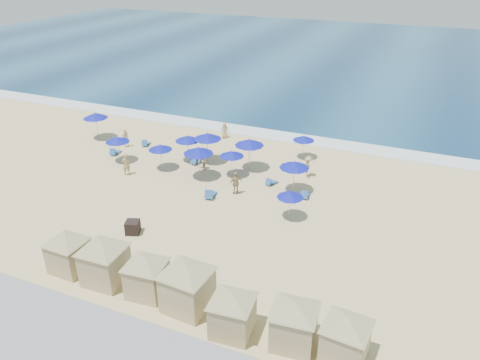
% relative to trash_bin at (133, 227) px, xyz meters
% --- Properties ---
extents(ground, '(160.00, 160.00, 0.00)m').
position_rel_trash_bin_xyz_m(ground, '(1.77, 4.53, -0.43)').
color(ground, '#D1BC84').
rests_on(ground, ground).
extents(ocean, '(160.00, 80.00, 0.06)m').
position_rel_trash_bin_xyz_m(ocean, '(1.77, 59.53, -0.40)').
color(ocean, navy).
rests_on(ocean, ground).
extents(surf_line, '(160.00, 2.50, 0.08)m').
position_rel_trash_bin_xyz_m(surf_line, '(1.77, 20.03, -0.39)').
color(surf_line, white).
rests_on(surf_line, ground).
extents(seawall, '(160.00, 6.10, 1.22)m').
position_rel_trash_bin_xyz_m(seawall, '(1.77, -8.97, 0.22)').
color(seawall, gray).
rests_on(seawall, ground).
extents(trash_bin, '(1.10, 1.10, 0.86)m').
position_rel_trash_bin_xyz_m(trash_bin, '(0.00, 0.00, 0.00)').
color(trash_bin, black).
rests_on(trash_bin, ground).
extents(cabana_0, '(4.07, 4.07, 2.55)m').
position_rel_trash_bin_xyz_m(cabana_0, '(-1.04, -4.59, 1.03)').
color(cabana_0, tan).
rests_on(cabana_0, ground).
extents(cabana_1, '(4.54, 4.54, 2.85)m').
position_rel_trash_bin_xyz_m(cabana_1, '(1.48, -4.61, 1.20)').
color(cabana_1, tan).
rests_on(cabana_1, ground).
extents(cabana_2, '(4.06, 4.06, 2.56)m').
position_rel_trash_bin_xyz_m(cabana_2, '(4.16, -4.59, 1.04)').
color(cabana_2, tan).
rests_on(cabana_2, ground).
extents(cabana_3, '(4.69, 4.69, 2.95)m').
position_rel_trash_bin_xyz_m(cabana_3, '(6.65, -4.69, 1.26)').
color(cabana_3, tan).
rests_on(cabana_3, ground).
extents(cabana_4, '(4.07, 4.07, 2.56)m').
position_rel_trash_bin_xyz_m(cabana_4, '(9.43, -5.36, 1.04)').
color(cabana_4, tan).
rests_on(cabana_4, ground).
extents(cabana_5, '(4.22, 4.22, 2.66)m').
position_rel_trash_bin_xyz_m(cabana_5, '(12.31, -4.90, 1.09)').
color(cabana_5, tan).
rests_on(cabana_5, ground).
extents(cabana_6, '(4.09, 4.09, 2.58)m').
position_rel_trash_bin_xyz_m(cabana_6, '(14.66, -4.85, 1.05)').
color(cabana_6, tan).
rests_on(cabana_6, ground).
extents(umbrella_0, '(2.33, 2.33, 2.66)m').
position_rel_trash_bin_xyz_m(umbrella_0, '(-12.77, 12.60, 1.87)').
color(umbrella_0, '#A5A8AD').
rests_on(umbrella_0, ground).
extents(umbrella_1, '(2.06, 2.06, 2.34)m').
position_rel_trash_bin_xyz_m(umbrella_1, '(-7.60, 8.96, 1.60)').
color(umbrella_1, '#A5A8AD').
rests_on(umbrella_1, ground).
extents(umbrella_2, '(1.97, 1.97, 2.24)m').
position_rel_trash_bin_xyz_m(umbrella_2, '(-3.47, 9.08, 1.51)').
color(umbrella_2, '#A5A8AD').
rests_on(umbrella_2, ground).
extents(umbrella_3, '(2.39, 2.39, 2.72)m').
position_rel_trash_bin_xyz_m(umbrella_3, '(-0.57, 11.88, 1.93)').
color(umbrella_3, '#A5A8AD').
rests_on(umbrella_3, ground).
extents(umbrella_4, '(2.11, 2.11, 2.40)m').
position_rel_trash_bin_xyz_m(umbrella_4, '(-2.22, 11.39, 1.65)').
color(umbrella_4, '#A5A8AD').
rests_on(umbrella_4, ground).
extents(umbrella_5, '(2.39, 2.39, 2.72)m').
position_rel_trash_bin_xyz_m(umbrella_5, '(0.17, 8.85, 1.93)').
color(umbrella_5, '#A5A8AD').
rests_on(umbrella_5, ground).
extents(umbrella_6, '(2.41, 2.41, 2.74)m').
position_rel_trash_bin_xyz_m(umbrella_6, '(3.21, 11.93, 1.95)').
color(umbrella_6, '#A5A8AD').
rests_on(umbrella_6, ground).
extents(umbrella_7, '(1.96, 1.96, 2.23)m').
position_rel_trash_bin_xyz_m(umbrella_7, '(2.42, 10.21, 1.50)').
color(umbrella_7, '#A5A8AD').
rests_on(umbrella_7, ground).
extents(umbrella_8, '(1.88, 1.88, 2.14)m').
position_rel_trash_bin_xyz_m(umbrella_8, '(6.65, 15.88, 1.43)').
color(umbrella_8, '#A5A8AD').
rests_on(umbrella_8, ground).
extents(umbrella_9, '(2.24, 2.24, 2.55)m').
position_rel_trash_bin_xyz_m(umbrella_9, '(7.77, 9.56, 1.78)').
color(umbrella_9, '#A5A8AD').
rests_on(umbrella_9, ground).
extents(umbrella_10, '(1.81, 1.81, 2.07)m').
position_rel_trash_bin_xyz_m(umbrella_10, '(8.68, 5.76, 1.36)').
color(umbrella_10, '#A5A8AD').
rests_on(umbrella_10, ground).
extents(beach_chair_0, '(0.70, 1.33, 0.70)m').
position_rel_trash_bin_xyz_m(beach_chair_0, '(-8.91, 10.03, -0.18)').
color(beach_chair_0, '#295897').
rests_on(beach_chair_0, ground).
extents(beach_chair_1, '(0.82, 1.30, 0.67)m').
position_rel_trash_bin_xyz_m(beach_chair_1, '(-7.54, 12.86, -0.20)').
color(beach_chair_1, '#295897').
rests_on(beach_chair_1, ground).
extents(beach_chair_2, '(0.87, 1.38, 0.71)m').
position_rel_trash_bin_xyz_m(beach_chair_2, '(-1.31, 11.15, -0.18)').
color(beach_chair_2, '#295897').
rests_on(beach_chair_2, ground).
extents(beach_chair_3, '(0.86, 1.48, 0.77)m').
position_rel_trash_bin_xyz_m(beach_chair_3, '(2.45, 6.25, -0.16)').
color(beach_chair_3, '#295897').
rests_on(beach_chair_3, ground).
extents(beach_chair_4, '(0.89, 1.23, 0.62)m').
position_rel_trash_bin_xyz_m(beach_chair_4, '(5.84, 9.97, -0.21)').
color(beach_chair_4, '#295897').
rests_on(beach_chair_4, ground).
extents(beach_chair_5, '(0.61, 1.28, 0.69)m').
position_rel_trash_bin_xyz_m(beach_chair_5, '(8.87, 9.01, -0.19)').
color(beach_chair_5, '#295897').
rests_on(beach_chair_5, ground).
extents(beachgoer_0, '(0.63, 0.73, 1.71)m').
position_rel_trash_bin_xyz_m(beachgoer_0, '(-9.07, 11.94, 0.43)').
color(beachgoer_0, tan).
rests_on(beachgoer_0, ground).
extents(beachgoer_1, '(0.95, 0.95, 1.55)m').
position_rel_trash_bin_xyz_m(beachgoer_1, '(-0.32, 10.37, 0.35)').
color(beachgoer_1, tan).
rests_on(beachgoer_1, ground).
extents(beachgoer_2, '(1.03, 1.06, 1.78)m').
position_rel_trash_bin_xyz_m(beachgoer_2, '(3.95, 7.54, 0.46)').
color(beachgoer_2, tan).
rests_on(beachgoer_2, ground).
extents(beachgoer_3, '(0.79, 1.21, 1.75)m').
position_rel_trash_bin_xyz_m(beachgoer_3, '(8.07, 12.49, 0.45)').
color(beachgoer_3, tan).
rests_on(beachgoer_3, ground).
extents(beachgoer_4, '(0.90, 0.86, 1.55)m').
position_rel_trash_bin_xyz_m(beachgoer_4, '(-1.63, 17.53, 0.35)').
color(beachgoer_4, tan).
rests_on(beachgoer_4, ground).
extents(beachgoer_5, '(0.74, 0.81, 1.86)m').
position_rel_trash_bin_xyz_m(beachgoer_5, '(-5.48, 7.02, 0.50)').
color(beachgoer_5, tan).
rests_on(beachgoer_5, ground).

